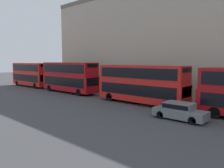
{
  "coord_description": "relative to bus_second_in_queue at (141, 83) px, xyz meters",
  "views": [
    {
      "loc": [
        -18.5,
        4.18,
        4.77
      ],
      "look_at": [
        0.48,
        21.45,
        2.08
      ],
      "focal_mm": 35.0,
      "sensor_mm": 36.0,
      "label": 1
    }
  ],
  "objects": [
    {
      "name": "pedestrian",
      "position": [
        2.66,
        27.59,
        -1.6
      ],
      "size": [
        0.36,
        0.36,
        1.69
      ],
      "color": "maroon",
      "rests_on": "ground"
    },
    {
      "name": "bus_trailing",
      "position": [
        0.0,
        24.95,
        0.05
      ],
      "size": [
        2.59,
        10.22,
        4.42
      ],
      "color": "red",
      "rests_on": "ground"
    },
    {
      "name": "car_hatchback",
      "position": [
        -3.4,
        -6.19,
        -1.64
      ],
      "size": [
        1.76,
        4.25,
        1.41
      ],
      "color": "slate",
      "rests_on": "ground"
    },
    {
      "name": "bus_third_in_queue",
      "position": [
        0.0,
        13.2,
        0.13
      ],
      "size": [
        2.59,
        10.61,
        4.58
      ],
      "color": "#A80F14",
      "rests_on": "ground"
    },
    {
      "name": "bus_second_in_queue",
      "position": [
        0.0,
        0.0,
        0.0
      ],
      "size": [
        2.59,
        10.65,
        4.32
      ],
      "color": "red",
      "rests_on": "ground"
    }
  ]
}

